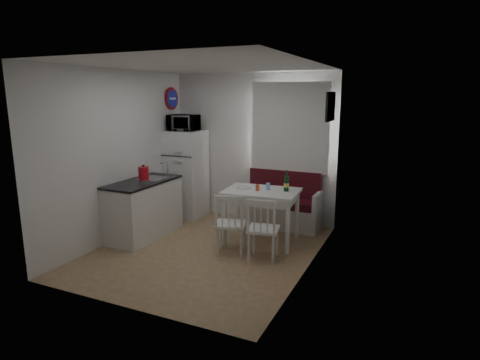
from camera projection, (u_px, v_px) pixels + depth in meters
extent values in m
cube|color=#8F734C|center=(206.00, 250.00, 5.83)|extent=(3.00, 3.50, 0.02)
cube|color=white|center=(203.00, 65.00, 5.29)|extent=(3.00, 3.50, 0.02)
cube|color=white|center=(253.00, 147.00, 7.12)|extent=(3.00, 0.02, 2.60)
cube|color=white|center=(118.00, 189.00, 4.00)|extent=(3.00, 0.02, 2.60)
cube|color=white|center=(119.00, 156.00, 6.16)|extent=(0.02, 3.50, 2.60)
cube|color=white|center=(311.00, 171.00, 4.95)|extent=(0.02, 3.50, 2.60)
cube|color=white|center=(291.00, 131.00, 6.74)|extent=(1.22, 0.06, 1.47)
cube|color=white|center=(289.00, 128.00, 6.67)|extent=(1.35, 0.02, 1.50)
cube|color=white|center=(144.00, 210.00, 6.36)|extent=(0.60, 1.30, 0.86)
cube|color=black|center=(143.00, 182.00, 6.26)|extent=(0.62, 1.32, 0.03)
cube|color=#99999E|center=(153.00, 181.00, 6.48)|extent=(0.40, 0.40, 0.10)
cylinder|color=silver|center=(168.00, 169.00, 6.54)|extent=(0.02, 0.02, 0.26)
cylinder|color=#1C26A8|center=(172.00, 99.00, 7.26)|extent=(0.03, 0.40, 0.40)
cube|color=black|center=(330.00, 107.00, 5.79)|extent=(0.04, 0.52, 0.42)
cube|color=white|center=(281.00, 216.00, 6.85)|extent=(1.33, 0.51, 0.37)
cube|color=#4F101A|center=(281.00, 202.00, 6.80)|extent=(1.27, 0.47, 0.12)
cube|color=#4F101A|center=(285.00, 184.00, 6.91)|extent=(1.27, 0.10, 0.47)
cube|color=white|center=(262.00, 192.00, 6.00)|extent=(1.15, 0.85, 0.04)
cube|color=white|center=(262.00, 197.00, 6.02)|extent=(1.03, 0.73, 0.13)
cylinder|color=white|center=(261.00, 218.00, 6.09)|extent=(0.07, 0.07, 0.77)
cube|color=white|center=(230.00, 224.00, 5.67)|extent=(0.52, 0.51, 0.04)
cube|color=white|center=(225.00, 211.00, 5.46)|extent=(0.39, 0.16, 0.43)
cube|color=white|center=(263.00, 229.00, 5.47)|extent=(0.47, 0.46, 0.04)
cube|color=white|center=(259.00, 216.00, 5.27)|extent=(0.39, 0.11, 0.43)
cube|color=white|center=(186.00, 174.00, 7.39)|extent=(0.63, 0.63, 1.59)
imported|color=white|center=(183.00, 123.00, 7.15)|extent=(0.51, 0.35, 0.28)
cylinder|color=red|center=(144.00, 173.00, 6.19)|extent=(0.19, 0.19, 0.25)
cylinder|color=#DF5125|center=(257.00, 188.00, 5.96)|extent=(0.06, 0.06, 0.09)
cylinder|color=#8DB6F0|center=(268.00, 187.00, 6.00)|extent=(0.06, 0.06, 0.11)
cylinder|color=white|center=(244.00, 188.00, 6.13)|extent=(0.23, 0.23, 0.02)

